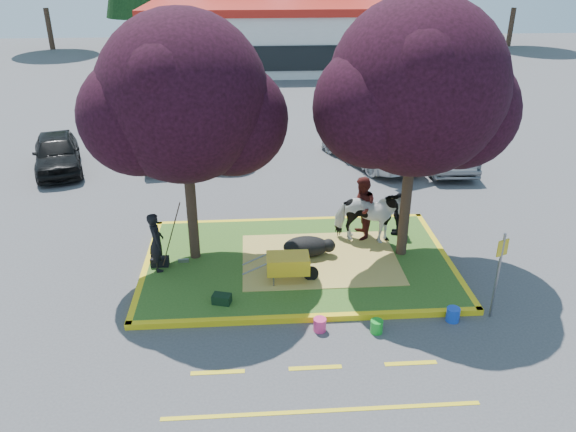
{
  "coord_description": "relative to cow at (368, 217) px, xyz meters",
  "views": [
    {
      "loc": [
        -1.19,
        -13.22,
        7.79
      ],
      "look_at": [
        -0.24,
        0.5,
        1.24
      ],
      "focal_mm": 35.0,
      "sensor_mm": 36.0,
      "label": 1
    }
  ],
  "objects": [
    {
      "name": "bucket_pink",
      "position": [
        -1.81,
        -3.84,
        -0.81
      ],
      "size": [
        0.31,
        0.31,
        0.31
      ],
      "primitive_type": "cylinder",
      "rotation": [
        0.0,
        0.0,
        0.06
      ],
      "color": "#EB3475",
      "rests_on": "ground"
    },
    {
      "name": "visitor_b",
      "position": [
        1.01,
        0.49,
        -0.16
      ],
      "size": [
        0.59,
        0.83,
        1.3
      ],
      "primitive_type": "imported",
      "rotation": [
        0.0,
        0.0,
        -1.98
      ],
      "color": "black",
      "rests_on": "median_island"
    },
    {
      "name": "car_grey",
      "position": [
        4.3,
        6.68,
        -0.17
      ],
      "size": [
        1.82,
        4.84,
        1.58
      ],
      "primitive_type": "imported",
      "rotation": [
        0.0,
        0.0,
        -0.03
      ],
      "color": "#585A5F",
      "rests_on": "ground"
    },
    {
      "name": "curb_far",
      "position": [
        -2.05,
        1.69,
        -0.89
      ],
      "size": [
        8.3,
        0.16,
        0.15
      ],
      "primitive_type": "cube",
      "color": "yellow",
      "rests_on": "ground"
    },
    {
      "name": "gear_bag_dark",
      "position": [
        -5.75,
        -0.93,
        -0.69
      ],
      "size": [
        0.48,
        0.27,
        0.24
      ],
      "primitive_type": "cube",
      "rotation": [
        0.0,
        0.0,
        -0.02
      ],
      "color": "black",
      "rests_on": "median_island"
    },
    {
      "name": "cow",
      "position": [
        0.0,
        0.0,
        0.0
      ],
      "size": [
        2.09,
        1.36,
        1.62
      ],
      "primitive_type": "imported",
      "rotation": [
        0.0,
        0.0,
        1.3
      ],
      "color": "silver",
      "rests_on": "median_island"
    },
    {
      "name": "ground",
      "position": [
        -2.05,
        -0.89,
        -0.96
      ],
      "size": [
        90.0,
        90.0,
        0.0
      ],
      "primitive_type": "plane",
      "color": "#424244",
      "rests_on": "ground"
    },
    {
      "name": "car_silver",
      "position": [
        -6.83,
        7.69,
        -0.33
      ],
      "size": [
        1.77,
        3.96,
        1.26
      ],
      "primitive_type": "imported",
      "rotation": [
        0.0,
        0.0,
        3.26
      ],
      "color": "#9DA0A5",
      "rests_on": "ground"
    },
    {
      "name": "handler",
      "position": [
        -5.75,
        -1.1,
        -0.01
      ],
      "size": [
        0.51,
        0.66,
        1.61
      ],
      "primitive_type": "imported",
      "rotation": [
        0.0,
        0.0,
        1.8
      ],
      "color": "black",
      "rests_on": "median_island"
    },
    {
      "name": "fire_lane_stripe_c",
      "position": [
        -0.05,
        -5.09,
        -0.96
      ],
      "size": [
        1.1,
        0.12,
        0.01
      ],
      "primitive_type": "cube",
      "color": "yellow",
      "rests_on": "ground"
    },
    {
      "name": "bucket_blue",
      "position": [
        1.3,
        -3.69,
        -0.79
      ],
      "size": [
        0.37,
        0.37,
        0.33
      ],
      "primitive_type": "cylinder",
      "rotation": [
        0.0,
        0.0,
        -0.23
      ],
      "color": "blue",
      "rests_on": "ground"
    },
    {
      "name": "tree_purple_left",
      "position": [
        -4.83,
        -0.51,
        3.4
      ],
      "size": [
        5.06,
        4.2,
        6.51
      ],
      "color": "black",
      "rests_on": "median_island"
    },
    {
      "name": "curb_near",
      "position": [
        -2.05,
        -3.47,
        -0.89
      ],
      "size": [
        8.3,
        0.16,
        0.15
      ],
      "primitive_type": "cube",
      "color": "yellow",
      "rests_on": "ground"
    },
    {
      "name": "calf",
      "position": [
        -1.81,
        -0.65,
        -0.54
      ],
      "size": [
        1.35,
        0.9,
        0.55
      ],
      "primitive_type": "ellipsoid",
      "rotation": [
        0.0,
        0.0,
        -0.15
      ],
      "color": "black",
      "rests_on": "median_island"
    },
    {
      "name": "fire_lane_long",
      "position": [
        -2.05,
        -6.29,
        -0.96
      ],
      "size": [
        6.0,
        0.1,
        0.01
      ],
      "primitive_type": "cube",
      "color": "yellow",
      "rests_on": "ground"
    },
    {
      "name": "car_black",
      "position": [
        -10.72,
        7.04,
        -0.25
      ],
      "size": [
        2.84,
        4.47,
        1.42
      ],
      "primitive_type": "imported",
      "rotation": [
        0.0,
        0.0,
        0.3
      ],
      "color": "black",
      "rests_on": "ground"
    },
    {
      "name": "wheelbarrow",
      "position": [
        -2.39,
        -1.94,
        -0.31
      ],
      "size": [
        1.93,
        0.65,
        0.73
      ],
      "rotation": [
        0.0,
        0.0,
        -0.01
      ],
      "color": "black",
      "rests_on": "median_island"
    },
    {
      "name": "bucket_green",
      "position": [
        -0.55,
        -3.99,
        -0.81
      ],
      "size": [
        0.35,
        0.35,
        0.3
      ],
      "primitive_type": "cylinder",
      "rotation": [
        0.0,
        0.0,
        0.26
      ],
      "color": "green",
      "rests_on": "ground"
    },
    {
      "name": "retail_building",
      "position": [
        -0.05,
        27.1,
        1.29
      ],
      "size": [
        20.4,
        8.4,
        4.4
      ],
      "color": "silver",
      "rests_on": "ground"
    },
    {
      "name": "curb_left",
      "position": [
        -6.13,
        -0.89,
        -0.89
      ],
      "size": [
        0.16,
        5.3,
        0.15
      ],
      "primitive_type": "cube",
      "color": "yellow",
      "rests_on": "ground"
    },
    {
      "name": "sign_post",
      "position": [
        2.25,
        -3.59,
        0.36
      ],
      "size": [
        0.29,
        0.15,
        2.18
      ],
      "rotation": [
        0.0,
        0.0,
        0.41
      ],
      "color": "slate",
      "rests_on": "ground"
    },
    {
      "name": "fire_lane_stripe_b",
      "position": [
        -2.05,
        -5.09,
        -0.96
      ],
      "size": [
        1.1,
        0.12,
        0.01
      ],
      "primitive_type": "cube",
      "color": "yellow",
      "rests_on": "ground"
    },
    {
      "name": "straw_bedding",
      "position": [
        -1.45,
        -0.89,
        -0.81
      ],
      "size": [
        4.2,
        3.0,
        0.01
      ],
      "primitive_type": "cube",
      "color": "#CAB853",
      "rests_on": "median_island"
    },
    {
      "name": "curb_right",
      "position": [
        2.03,
        -0.89,
        -0.89
      ],
      "size": [
        0.16,
        5.3,
        0.15
      ],
      "primitive_type": "cube",
      "color": "yellow",
      "rests_on": "ground"
    },
    {
      "name": "visitor_a",
      "position": [
        -0.12,
        0.32,
        0.12
      ],
      "size": [
        0.72,
        0.92,
        1.86
      ],
      "primitive_type": "imported",
      "rotation": [
        0.0,
        0.0,
        -1.59
      ],
      "color": "#4A1815",
      "rests_on": "median_island"
    },
    {
      "name": "median_island",
      "position": [
        -2.05,
        -0.89,
        -0.89
      ],
      "size": [
        8.0,
        5.0,
        0.15
      ],
      "primitive_type": "cube",
      "color": "#32581B",
      "rests_on": "ground"
    },
    {
      "name": "gear_bag_green",
      "position": [
        -4.04,
        -2.82,
        -0.7
      ],
      "size": [
        0.49,
        0.38,
        0.23
      ],
      "primitive_type": "cube",
      "rotation": [
        0.0,
        0.0,
        -0.27
      ],
      "color": "black",
      "rests_on": "median_island"
    },
    {
      "name": "fire_lane_stripe_a",
      "position": [
        -4.05,
        -5.09,
        -0.96
      ],
      "size": [
        1.1,
        0.12,
        0.01
      ],
      "primitive_type": "cube",
      "color": "yellow",
      "rests_on": "ground"
    },
    {
      "name": "car_white",
      "position": [
        1.53,
        7.14,
        -0.22
      ],
      "size": [
        3.94,
        5.53,
        1.49
      ],
      "primitive_type": "imported",
      "rotation": [
        0.0,
        0.0,
        3.55
      ],
      "color": "silver",
      "rests_on": "ground"
    },
    {
      "name": "car_red",
      "position": [
        -4.03,
        8.19,
        -0.33
      ],
      "size": [
        2.81,
        4.81,
        1.26
      ],
      "primitive_type": "imported",
      "rotation": [
        0.0,
        0.0,
        -0.17
      ],
      "color": "#9A110C",
      "rests_on": "ground"
    },
    {
      "name": "tree_purple_right",
      "position": [
        0.87,
        -0.71,
        3.6
      ],
      "size": [
        5.3,
        4.4,
        6.82
      ],
      "color": "black",
      "rests_on": "median_island"
    }
  ]
}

